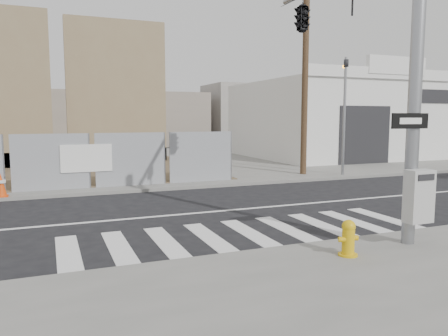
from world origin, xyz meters
name	(u,v)px	position (x,y,z in m)	size (l,w,h in m)	color
ground	(212,212)	(0.00, 0.00, 0.00)	(100.00, 100.00, 0.00)	black
sidewalk_far	(128,163)	(0.00, 14.00, 0.06)	(50.00, 20.00, 0.12)	slate
signal_pole	(333,34)	(2.49, -2.05, 4.78)	(0.96, 5.87, 7.00)	gray
far_signal_pole	(345,99)	(8.00, 4.60, 3.48)	(0.16, 0.20, 5.60)	gray
concrete_wall_right	(117,105)	(-0.50, 14.08, 3.38)	(5.50, 1.30, 8.00)	#7B674A
auto_shop	(339,120)	(14.00, 12.97, 2.54)	(12.00, 10.20, 5.95)	silver
utility_pole_right	(305,60)	(6.50, 5.50, 5.20)	(1.60, 0.28, 10.00)	#4E3824
fire_hydrant	(348,238)	(0.83, -5.02, 0.46)	(0.46, 0.46, 0.68)	gold
traffic_cone_c	(1,185)	(-5.75, 4.22, 0.50)	(0.41, 0.41, 0.78)	#DA400B
traffic_cone_d	(158,173)	(-0.27, 5.36, 0.50)	(0.40, 0.40, 0.77)	orange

